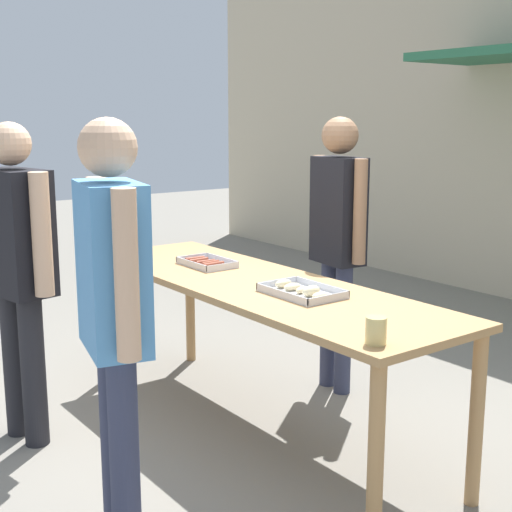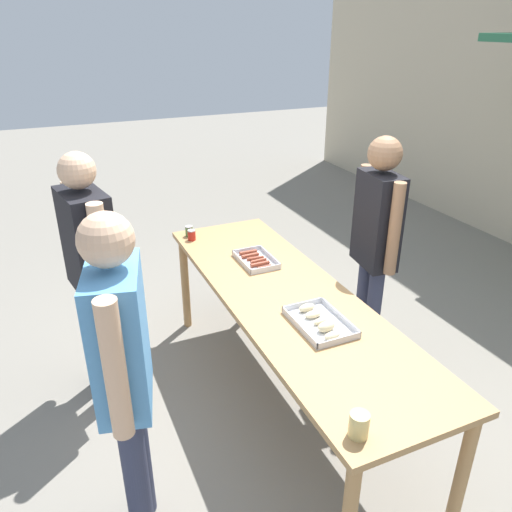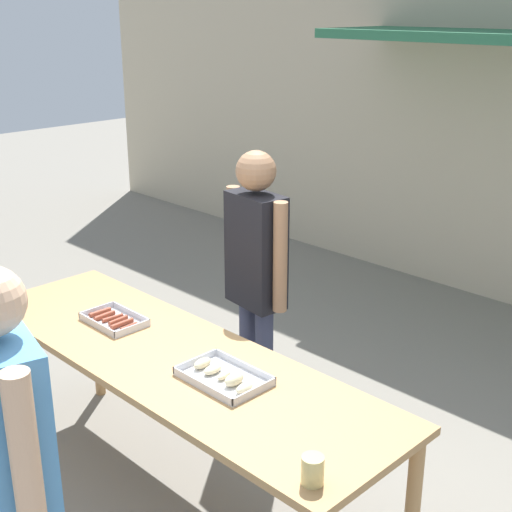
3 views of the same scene
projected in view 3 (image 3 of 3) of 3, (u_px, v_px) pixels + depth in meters
name	position (u px, v px, depth m)	size (l,w,h in m)	color
ground_plane	(178.00, 499.00, 4.03)	(24.00, 24.00, 0.00)	gray
serving_table	(172.00, 370.00, 3.76)	(2.72, 0.81, 0.91)	tan
food_tray_sausages	(114.00, 320.00, 4.10)	(0.37, 0.24, 0.04)	silver
food_tray_buns	(224.00, 376.00, 3.47)	(0.43, 0.29, 0.07)	silver
condiment_jar_mustard	(7.00, 297.00, 4.34)	(0.07, 0.07, 0.09)	#567A38
condiment_jar_ketchup	(13.00, 302.00, 4.27)	(0.07, 0.07, 0.09)	#B22319
beer_cup	(313.00, 470.00, 2.71)	(0.09, 0.09, 0.12)	#DBC67A
person_server_behind_table	(256.00, 267.00, 4.34)	(0.54, 0.25, 1.85)	#333851
person_customer_with_cup	(11.00, 461.00, 2.53)	(0.60, 0.33, 1.85)	#333851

